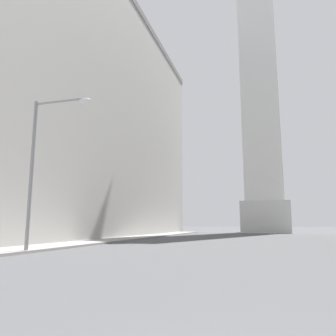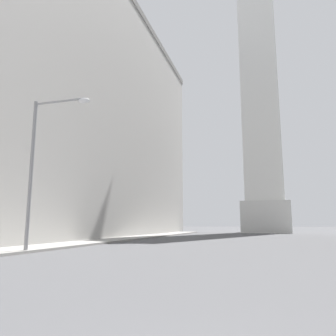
% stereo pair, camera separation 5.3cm
% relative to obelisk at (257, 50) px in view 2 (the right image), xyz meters
% --- Properties ---
extents(sidewalk_left, '(5.00, 68.74, 0.15)m').
position_rel_obelisk_xyz_m(sidewalk_left, '(-13.97, -36.66, -33.55)').
color(sidewalk_left, gray).
rests_on(sidewalk_left, ground_plane).
extents(building_left, '(22.15, 53.38, 29.68)m').
position_rel_obelisk_xyz_m(building_left, '(-25.55, -26.18, -18.78)').
color(building_left, '#B2AFAA').
rests_on(building_left, ground_plane).
extents(obelisk, '(7.91, 7.91, 69.86)m').
position_rel_obelisk_xyz_m(obelisk, '(0.00, 0.00, 0.00)').
color(obelisk, silver).
rests_on(obelisk, ground_plane).
extents(street_lamp, '(3.41, 0.36, 8.11)m').
position_rel_obelisk_xyz_m(street_lamp, '(-11.21, -44.62, -28.59)').
color(street_lamp, gray).
rests_on(street_lamp, ground_plane).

